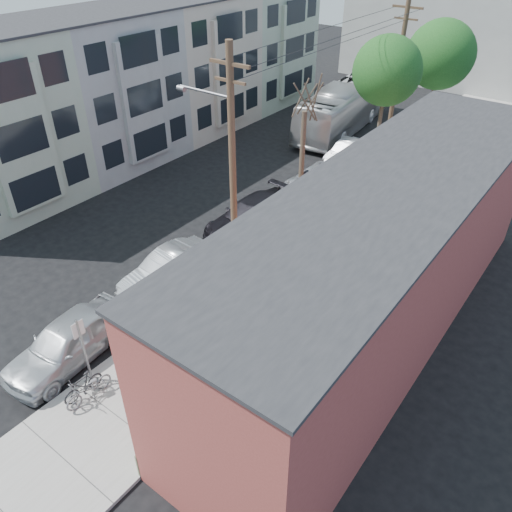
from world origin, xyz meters
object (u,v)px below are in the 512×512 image
Objects in this scene: cyclist at (160,347)px; car_1 at (170,270)px; parking_meter_near at (175,297)px; patio_chair_a at (194,394)px; car_3 at (314,180)px; bus at (345,107)px; parking_meter_far at (284,218)px; patio_chair_b at (187,403)px; car_0 at (68,341)px; parked_bike_b at (89,389)px; utility_pole_near at (231,166)px; sign_post at (83,345)px; car_2 at (251,216)px; patron_green at (237,342)px; car_4 at (347,152)px; patron_grey at (264,326)px; parked_bike_a at (83,386)px; tree_leafy_far at (441,55)px; tree_leafy_mid at (387,71)px; tree_bare at (301,176)px.

cyclist reaches higher than car_1.
parking_meter_near is 0.26× the size of car_1.
car_1 reaches higher than patio_chair_a.
car_3 is 0.38× the size of bus.
parking_meter_far is at bearing 77.99° from car_1.
car_0 is at bearing -168.37° from patio_chair_b.
car_1 is (-1.69, 1.36, -0.19)m from parking_meter_near.
parked_bike_b is 0.14× the size of bus.
car_1 is at bearing -129.09° from utility_pole_near.
car_2 is (-1.72, 11.53, -0.99)m from sign_post.
sign_post is 1.63× the size of patron_green.
patron_grey is at bearing -70.11° from car_4.
parked_bike_a reaches higher than patio_chair_a.
bus is (-3.39, 16.01, 0.85)m from car_2.
tree_leafy_far is at bearing 73.70° from car_4.
bus is at bearing 101.34° from car_1.
patio_chair_a is 6.89m from car_1.
utility_pole_near is at bearing -161.97° from patron_green.
cyclist is at bearing -24.55° from patron_grey.
car_0 is at bearing -101.68° from utility_pole_near.
cyclist is at bearing -87.06° from tree_leafy_mid.
utility_pole_near is 6.05m from car_2.
car_2 reaches higher than patio_chair_b.
sign_post reaches higher than car_0.
car_4 is at bearing 98.02° from car_3.
patio_chair_a is 3.71m from patron_grey.
parking_meter_far is at bearing -178.53° from patron_green.
patron_grey is 0.29× the size of car_2.
tree_leafy_far reaches higher than cyclist.
parking_meter_far is 2.44m from tree_bare.
parked_bike_a is at bearing -90.35° from tree_bare.
parking_meter_far is at bearing 95.50° from parked_bike_b.
tree_bare is 3.75× the size of patron_grey.
parking_meter_near is 0.27× the size of car_3.
cyclist is (1.39, -5.91, -4.47)m from utility_pole_near.
tree_bare is 0.77× the size of tree_leafy_mid.
sign_post is 1.50m from parked_bike_b.
parked_bike_b is (-2.95, -2.00, 0.02)m from patio_chair_a.
parking_meter_far is at bearing -99.03° from cyclist.
parked_bike_b is at bearing 4.96° from parked_bike_a.
car_3 is at bearing 84.84° from car_0.
tree_bare is 9.10m from tree_leafy_mid.
bus is (-8.91, 22.41, 0.70)m from patron_grey.
parking_meter_near is 17.71m from tree_leafy_mid.
parked_bike_a is (-3.32, -1.59, 0.01)m from patio_chair_b.
sign_post is at bearing 125.13° from parked_bike_a.
parked_bike_a is 0.31× the size of car_1.
bus is (-5.56, 14.89, -1.62)m from tree_bare.
patron_green is (3.04, -26.10, -4.70)m from tree_leafy_far.
tree_leafy_far is 26.70m from patron_green.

